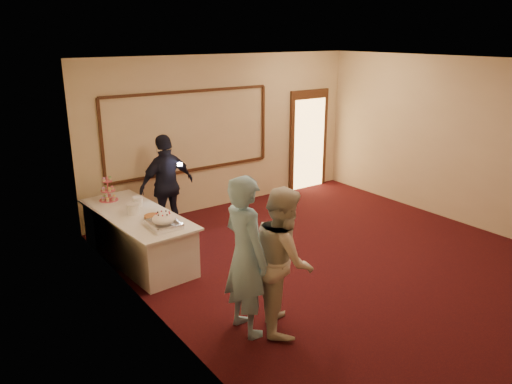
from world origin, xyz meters
TOP-DOWN VIEW (x-y plane):
  - floor at (0.00, 0.00)m, footprint 7.00×7.00m
  - room_walls at (0.00, 0.00)m, footprint 6.04×7.04m
  - wall_molding at (-0.80, 3.47)m, footprint 3.45×0.04m
  - doorway at (2.15, 3.45)m, footprint 1.05×0.07m
  - buffet_table at (-2.54, 2.02)m, footprint 1.08×2.41m
  - pavlova_tray at (-2.44, 1.26)m, footprint 0.41×0.57m
  - cupcake_stand at (-2.67, 2.84)m, footprint 0.30×0.30m
  - plate_stack_a at (-2.59, 2.00)m, footprint 0.19×0.19m
  - plate_stack_b at (-2.38, 2.32)m, footprint 0.17×0.17m
  - tart at (-2.44, 1.63)m, footprint 0.29×0.29m
  - man at (-2.26, -0.55)m, footprint 0.47×0.70m
  - woman at (-1.85, -0.72)m, footprint 1.00×1.07m
  - guest at (-1.68, 2.74)m, footprint 1.07×0.54m
  - camera_flash at (-1.55, 2.47)m, footprint 0.08×0.06m

SIDE VIEW (x-z plane):
  - floor at x=0.00m, z-range 0.00..0.00m
  - buffet_table at x=-2.54m, z-range 0.00..0.77m
  - tart at x=-2.44m, z-range 0.77..0.83m
  - plate_stack_b at x=-2.38m, z-range 0.77..0.91m
  - plate_stack_a at x=-2.59m, z-range 0.77..0.93m
  - pavlova_tray at x=-2.44m, z-range 0.76..0.96m
  - woman at x=-1.85m, z-range 0.00..1.75m
  - guest at x=-1.68m, z-range 0.00..1.77m
  - cupcake_stand at x=-2.67m, z-range 0.71..1.15m
  - man at x=-2.26m, z-range 0.00..1.92m
  - doorway at x=2.15m, z-range -0.02..2.18m
  - camera_flash at x=-1.55m, z-range 1.26..1.31m
  - wall_molding at x=-0.80m, z-range 0.83..2.38m
  - room_walls at x=0.00m, z-range 0.52..3.54m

